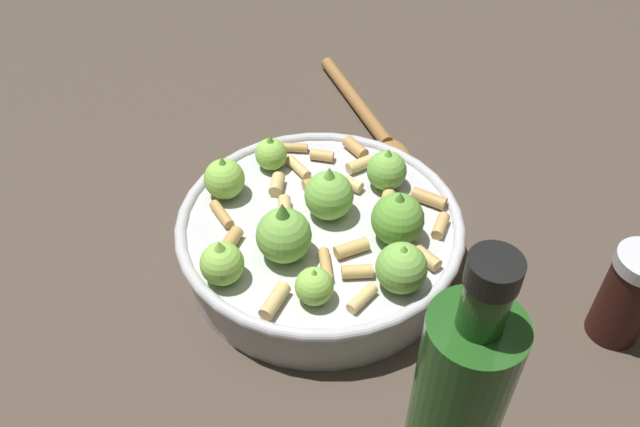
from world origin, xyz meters
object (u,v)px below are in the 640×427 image
cooking_pan (321,234)px  pepper_shaker (628,296)px  wooden_spoon (366,115)px  olive_oil_bottle (456,406)px

cooking_pan → pepper_shaker: 0.27m
wooden_spoon → cooking_pan: bearing=-30.4°
cooking_pan → olive_oil_bottle: (0.23, 0.02, 0.06)m
olive_oil_bottle → wooden_spoon: olive_oil_bottle is taller
pepper_shaker → wooden_spoon: (-0.36, -0.10, -0.04)m
cooking_pan → wooden_spoon: 0.24m
cooking_pan → olive_oil_bottle: olive_oil_bottle is taller
cooking_pan → wooden_spoon: cooking_pan is taller
olive_oil_bottle → wooden_spoon: 0.45m
cooking_pan → olive_oil_bottle: 0.24m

